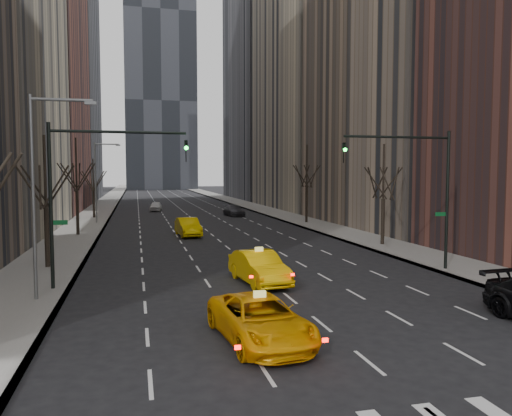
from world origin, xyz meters
TOP-DOWN VIEW (x-y plane):
  - ground at (0.00, 0.00)m, footprint 400.00×400.00m
  - sidewalk_left at (-12.25, 70.00)m, footprint 4.50×320.00m
  - sidewalk_right at (12.25, 70.00)m, footprint 4.50×320.00m
  - bld_left_far at (-21.50, 66.00)m, footprint 14.00×28.00m
  - bld_left_deep at (-21.50, 96.00)m, footprint 14.00×30.00m
  - bld_right_far at (21.50, 64.00)m, footprint 14.00×28.00m
  - bld_right_deep at (21.50, 95.00)m, footprint 14.00×30.00m
  - tower_far at (2.00, 170.00)m, footprint 24.00×24.00m
  - tree_lw_b at (-12.00, 18.00)m, footprint 3.36×3.50m
  - tree_lw_c at (-12.00, 34.00)m, footprint 3.36×3.50m
  - tree_lw_d at (-12.00, 52.00)m, footprint 3.36×3.50m
  - tree_rw_b at (12.00, 22.00)m, footprint 3.36×3.50m
  - tree_rw_c at (12.00, 40.00)m, footprint 3.36×3.50m
  - traffic_mast_left at (-9.11, 12.00)m, footprint 6.69×0.39m
  - traffic_mast_right at (9.11, 12.00)m, footprint 6.69×0.39m
  - streetlight_near at (-10.84, 10.00)m, footprint 2.83×0.22m
  - streetlight_far at (-10.84, 45.00)m, footprint 2.83×0.22m
  - taxi_suv at (-2.75, 2.62)m, footprint 3.13×5.76m
  - taxi_sedan at (-0.64, 11.35)m, footprint 2.42×5.30m
  - silver_sedan_ahead at (-0.20, 13.14)m, footprint 1.86×4.02m
  - far_taxi at (-2.26, 31.72)m, footprint 2.15×5.17m
  - far_suv_grey at (5.88, 51.65)m, footprint 2.47×5.10m
  - far_car_white at (-3.95, 62.66)m, footprint 2.11×4.36m

SIDE VIEW (x-z plane):
  - ground at x=0.00m, z-range 0.00..0.00m
  - sidewalk_left at x=-12.25m, z-range 0.00..0.15m
  - sidewalk_right at x=12.25m, z-range 0.00..0.15m
  - silver_sedan_ahead at x=-0.20m, z-range 0.00..1.33m
  - far_suv_grey at x=5.88m, z-range 0.00..1.43m
  - far_car_white at x=-3.95m, z-range 0.00..1.43m
  - taxi_suv at x=-2.75m, z-range 0.00..1.53m
  - far_taxi at x=-2.26m, z-range 0.00..1.66m
  - taxi_sedan at x=-0.64m, z-range 0.00..1.69m
  - tree_lw_d at x=-12.00m, z-range -0.12..7.24m
  - tree_lw_b at x=-12.00m, z-range -0.19..7.63m
  - tree_rw_b at x=12.00m, z-range -0.19..7.63m
  - tree_lw_c at x=-12.00m, z-range -0.33..8.41m
  - tree_rw_c at x=12.00m, z-range -0.33..8.41m
  - traffic_mast_left at x=-9.11m, z-range 1.49..9.49m
  - traffic_mast_right at x=9.11m, z-range 1.49..9.49m
  - streetlight_near at x=-10.84m, z-range 1.12..10.12m
  - streetlight_far at x=-10.84m, z-range 1.12..10.12m
  - bld_left_far at x=-21.50m, z-range 0.00..44.00m
  - bld_right_far at x=21.50m, z-range 0.00..50.00m
  - bld_right_deep at x=21.50m, z-range 0.00..58.00m
  - bld_left_deep at x=-21.50m, z-range 0.00..60.00m
  - tower_far at x=2.00m, z-range 0.00..120.00m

